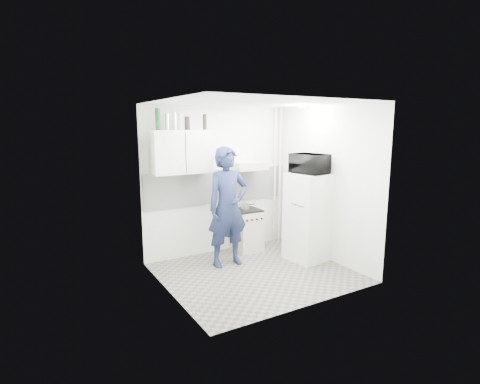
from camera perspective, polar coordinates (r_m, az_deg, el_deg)
floor at (r=5.99m, az=2.40°, el=-12.21°), size 2.80×2.80×0.00m
ceiling at (r=5.55m, az=2.60°, el=13.48°), size 2.80×2.80×0.00m
wall_back at (r=6.69m, az=-3.33°, el=1.74°), size 2.80×0.00×2.80m
wall_left at (r=5.01m, az=-11.06°, el=-1.28°), size 0.00×2.60×2.60m
wall_right at (r=6.48m, az=12.94°, el=1.22°), size 0.00×2.60×2.60m
person at (r=6.05m, az=-1.87°, el=-2.29°), size 0.71×0.47×1.95m
stove at (r=6.90m, az=1.12°, el=-5.89°), size 0.46×0.46×0.74m
fridge at (r=6.45m, az=10.32°, el=-3.78°), size 0.68×0.68×1.49m
stove_top at (r=6.80m, az=1.13°, el=-2.77°), size 0.45×0.45×0.03m
saucepan at (r=6.84m, az=0.76°, el=-2.22°), size 0.15×0.15×0.09m
microwave at (r=6.30m, az=10.59°, el=4.26°), size 0.65×0.49×0.33m
bottle_a at (r=6.02m, az=-12.42°, el=10.78°), size 0.08×0.08×0.34m
bottle_b at (r=6.07m, az=-11.06°, el=10.45°), size 0.07×0.07×0.26m
bottle_c at (r=6.11m, az=-9.93°, el=10.54°), size 0.06×0.06×0.27m
bottle_d at (r=6.15m, az=-9.04°, el=10.56°), size 0.06×0.06×0.27m
canister_a at (r=6.19m, az=-8.04°, el=10.34°), size 0.09×0.09×0.22m
bottle_e at (r=6.32m, az=-5.40°, el=10.58°), size 0.06×0.06×0.26m
upper_cabinet at (r=6.17m, az=-8.88°, el=6.06°), size 1.00×0.35×0.70m
range_hood at (r=6.66m, az=1.08°, el=4.06°), size 0.60×0.50×0.14m
backsplash at (r=6.70m, az=-3.27°, el=0.88°), size 2.74×0.03×0.60m
pipe_a at (r=7.31m, az=6.07°, el=2.41°), size 0.05×0.05×2.60m
pipe_b at (r=7.24m, az=5.30°, el=2.35°), size 0.04×0.04×2.60m
ceiling_spot_fixture at (r=6.30m, az=9.41°, el=12.68°), size 0.10×0.10×0.02m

